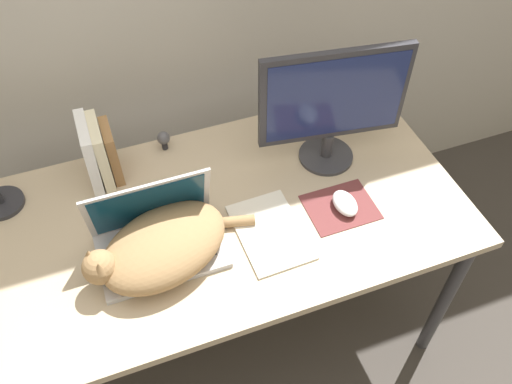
{
  "coord_description": "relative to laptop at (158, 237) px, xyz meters",
  "views": [
    {
      "loc": [
        -0.27,
        -0.6,
        1.97
      ],
      "look_at": [
        0.08,
        0.34,
        0.81
      ],
      "focal_mm": 38.0,
      "sensor_mm": 36.0,
      "label": 1
    }
  ],
  "objects": [
    {
      "name": "cat",
      "position": [
        -0.0,
        -0.05,
        0.02
      ],
      "size": [
        0.49,
        0.36,
        0.14
      ],
      "color": "#99754C",
      "rests_on": "desk"
    },
    {
      "name": "computer_mouse",
      "position": [
        0.55,
        -0.05,
        -0.02
      ],
      "size": [
        0.07,
        0.1,
        0.04
      ],
      "color": "silver",
      "rests_on": "mousepad"
    },
    {
      "name": "book_row",
      "position": [
        -0.1,
        0.33,
        0.06
      ],
      "size": [
        0.1,
        0.17,
        0.22
      ],
      "color": "white",
      "rests_on": "desk"
    },
    {
      "name": "mousepad",
      "position": [
        0.54,
        -0.05,
        -0.04
      ],
      "size": [
        0.2,
        0.17,
        0.0
      ],
      "color": "brown",
      "rests_on": "desk"
    },
    {
      "name": "webcam",
      "position": [
        0.11,
        0.38,
        -0.0
      ],
      "size": [
        0.04,
        0.04,
        0.07
      ],
      "color": "#232328",
      "rests_on": "desk"
    },
    {
      "name": "external_monitor",
      "position": [
        0.59,
        0.16,
        0.18
      ],
      "size": [
        0.45,
        0.18,
        0.4
      ],
      "color": "#333338",
      "rests_on": "desk"
    },
    {
      "name": "desk",
      "position": [
        0.21,
        0.05,
        -0.11
      ],
      "size": [
        1.42,
        0.76,
        0.71
      ],
      "color": "tan",
      "rests_on": "ground_plane"
    },
    {
      "name": "notepad",
      "position": [
        0.31,
        -0.06,
        -0.04
      ],
      "size": [
        0.19,
        0.28,
        0.01
      ],
      "color": "silver",
      "rests_on": "desk"
    },
    {
      "name": "laptop",
      "position": [
        0.0,
        0.0,
        0.0
      ],
      "size": [
        0.34,
        0.23,
        0.23
      ],
      "color": "#B7B7BC",
      "rests_on": "desk"
    }
  ]
}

